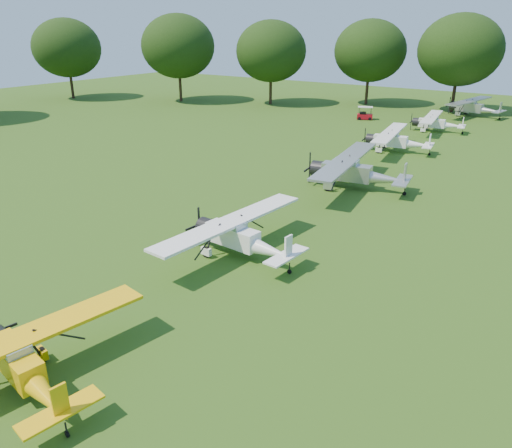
{
  "coord_description": "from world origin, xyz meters",
  "views": [
    {
      "loc": [
        15.36,
        -16.68,
        11.42
      ],
      "look_at": [
        1.24,
        3.81,
        1.4
      ],
      "focal_mm": 35.0,
      "sensor_mm": 36.0,
      "label": 1
    }
  ],
  "objects_px": {
    "aircraft_4": "(354,170)",
    "golf_cart": "(364,115)",
    "aircraft_7": "(474,106)",
    "aircraft_5": "(396,140)",
    "aircraft_3": "(239,235)",
    "aircraft_6": "(436,122)",
    "aircraft_2": "(21,363)"
  },
  "relations": [
    {
      "from": "aircraft_6",
      "to": "golf_cart",
      "type": "height_order",
      "value": "aircraft_6"
    },
    {
      "from": "aircraft_6",
      "to": "aircraft_3",
      "type": "bearing_deg",
      "value": -97.01
    },
    {
      "from": "aircraft_7",
      "to": "golf_cart",
      "type": "xyz_separation_m",
      "value": [
        -10.87,
        -10.26,
        -0.77
      ]
    },
    {
      "from": "aircraft_3",
      "to": "aircraft_6",
      "type": "relative_size",
      "value": 1.1
    },
    {
      "from": "aircraft_2",
      "to": "aircraft_5",
      "type": "bearing_deg",
      "value": 102.2
    },
    {
      "from": "aircraft_4",
      "to": "aircraft_7",
      "type": "bearing_deg",
      "value": 81.13
    },
    {
      "from": "aircraft_2",
      "to": "aircraft_4",
      "type": "distance_m",
      "value": 26.62
    },
    {
      "from": "aircraft_5",
      "to": "golf_cart",
      "type": "bearing_deg",
      "value": 113.61
    },
    {
      "from": "aircraft_2",
      "to": "aircraft_6",
      "type": "height_order",
      "value": "same"
    },
    {
      "from": "aircraft_3",
      "to": "golf_cart",
      "type": "distance_m",
      "value": 43.04
    },
    {
      "from": "aircraft_2",
      "to": "aircraft_3",
      "type": "relative_size",
      "value": 0.91
    },
    {
      "from": "aircraft_5",
      "to": "aircraft_7",
      "type": "height_order",
      "value": "aircraft_7"
    },
    {
      "from": "aircraft_2",
      "to": "aircraft_4",
      "type": "relative_size",
      "value": 0.78
    },
    {
      "from": "aircraft_4",
      "to": "aircraft_6",
      "type": "distance_m",
      "value": 24.8
    },
    {
      "from": "aircraft_2",
      "to": "aircraft_5",
      "type": "xyz_separation_m",
      "value": [
        -1.71,
        39.46,
        0.1
      ]
    },
    {
      "from": "aircraft_4",
      "to": "golf_cart",
      "type": "distance_m",
      "value": 29.58
    },
    {
      "from": "aircraft_6",
      "to": "aircraft_7",
      "type": "relative_size",
      "value": 0.83
    },
    {
      "from": "aircraft_4",
      "to": "golf_cart",
      "type": "relative_size",
      "value": 5.59
    },
    {
      "from": "aircraft_6",
      "to": "aircraft_4",
      "type": "bearing_deg",
      "value": -95.96
    },
    {
      "from": "aircraft_3",
      "to": "aircraft_7",
      "type": "height_order",
      "value": "aircraft_7"
    },
    {
      "from": "aircraft_3",
      "to": "aircraft_6",
      "type": "distance_m",
      "value": 38.96
    },
    {
      "from": "aircraft_2",
      "to": "golf_cart",
      "type": "relative_size",
      "value": 4.37
    },
    {
      "from": "aircraft_5",
      "to": "aircraft_6",
      "type": "height_order",
      "value": "aircraft_5"
    },
    {
      "from": "aircraft_5",
      "to": "aircraft_7",
      "type": "relative_size",
      "value": 0.91
    },
    {
      "from": "aircraft_4",
      "to": "aircraft_7",
      "type": "height_order",
      "value": "aircraft_4"
    },
    {
      "from": "aircraft_4",
      "to": "golf_cart",
      "type": "bearing_deg",
      "value": 102.71
    },
    {
      "from": "aircraft_2",
      "to": "golf_cart",
      "type": "height_order",
      "value": "aircraft_2"
    },
    {
      "from": "aircraft_5",
      "to": "golf_cart",
      "type": "xyz_separation_m",
      "value": [
        -9.38,
        14.65,
        -0.65
      ]
    },
    {
      "from": "golf_cart",
      "to": "aircraft_3",
      "type": "bearing_deg",
      "value": -98.61
    },
    {
      "from": "aircraft_2",
      "to": "aircraft_3",
      "type": "xyz_separation_m",
      "value": [
        -0.26,
        12.45,
        0.11
      ]
    },
    {
      "from": "aircraft_2",
      "to": "aircraft_3",
      "type": "height_order",
      "value": "aircraft_3"
    },
    {
      "from": "aircraft_2",
      "to": "aircraft_6",
      "type": "xyz_separation_m",
      "value": [
        -1.35,
        51.4,
        -0.0
      ]
    }
  ]
}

